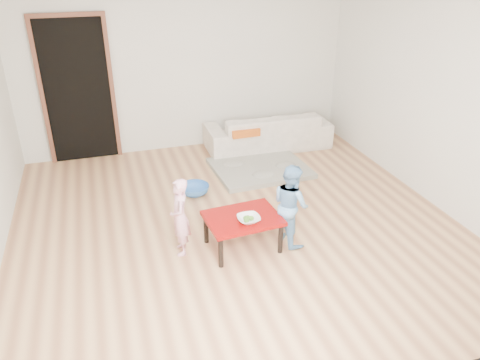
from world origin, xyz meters
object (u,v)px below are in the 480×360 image
sofa (268,130)px  child_blue (291,204)px  basin (194,190)px  red_table (243,232)px  child_pink (180,217)px  bowl (249,219)px

sofa → child_blue: (-0.71, -2.58, 0.17)m
child_blue → basin: (-0.75, 1.37, -0.39)m
sofa → basin: 1.91m
child_blue → red_table: bearing=73.8°
red_table → basin: red_table is taller
child_pink → basin: child_pink is taller
child_pink → bowl: bearing=76.7°
red_table → child_pink: child_pink is taller
bowl → child_pink: bearing=161.1°
bowl → basin: size_ratio=0.60×
bowl → basin: 1.51m
sofa → child_blue: child_blue is taller
red_table → sofa: bearing=64.3°
sofa → red_table: bearing=65.2°
red_table → child_blue: size_ratio=0.84×
bowl → basin: bearing=100.2°
sofa → red_table: sofa is taller
red_table → child_blue: bearing=-3.2°
child_blue → basin: 1.61m
bowl → basin: (-0.26, 1.45, -0.35)m
red_table → basin: bearing=99.9°
sofa → basin: sofa is taller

